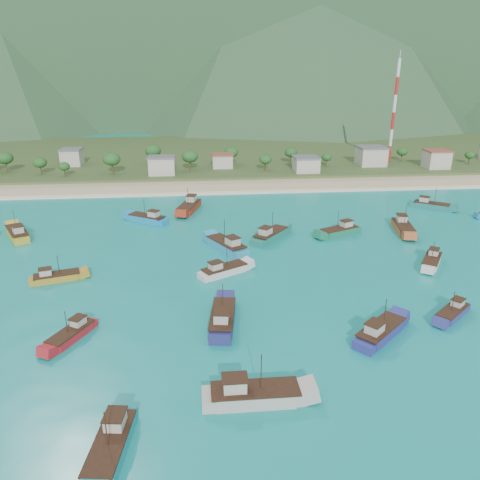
{
  "coord_description": "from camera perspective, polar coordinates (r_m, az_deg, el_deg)",
  "views": [
    {
      "loc": [
        -16.1,
        -77.15,
        38.34
      ],
      "look_at": [
        -6.9,
        18.0,
        3.0
      ],
      "focal_mm": 35.0,
      "sensor_mm": 36.0,
      "label": 1
    }
  ],
  "objects": [
    {
      "name": "boat_23",
      "position": [
        104.63,
        22.33,
        -2.43
      ],
      "size": [
        7.8,
        9.6,
        5.71
      ],
      "rotation": [
        0.0,
        0.0,
        2.54
      ],
      "color": "silver",
      "rests_on": "ground"
    },
    {
      "name": "boat_13",
      "position": [
        116.55,
        12.06,
        1.02
      ],
      "size": [
        11.27,
        7.47,
        6.45
      ],
      "rotation": [
        0.0,
        0.0,
        2.0
      ],
      "color": "#1A6F4D",
      "rests_on": "ground"
    },
    {
      "name": "boat_25",
      "position": [
        92.26,
        -2.0,
        -3.8
      ],
      "size": [
        10.4,
        7.68,
        6.05
      ],
      "rotation": [
        0.0,
        0.0,
        5.23
      ],
      "color": "silver",
      "rests_on": "ground"
    },
    {
      "name": "boat_20",
      "position": [
        75.05,
        -2.14,
        -9.67
      ],
      "size": [
        5.11,
        12.24,
        7.01
      ],
      "rotation": [
        0.0,
        0.0,
        6.14
      ],
      "color": "navy",
      "rests_on": "ground"
    },
    {
      "name": "village",
      "position": [
        185.49,
        6.06,
        9.71
      ],
      "size": [
        215.07,
        29.45,
        6.89
      ],
      "color": "beige",
      "rests_on": "ground"
    },
    {
      "name": "radio_tower",
      "position": [
        202.17,
        18.25,
        14.57
      ],
      "size": [
        1.2,
        1.2,
        40.01
      ],
      "color": "red",
      "rests_on": "ground"
    },
    {
      "name": "boat_6",
      "position": [
        55.63,
        -15.42,
        -23.1
      ],
      "size": [
        4.55,
        11.11,
        6.37
      ],
      "rotation": [
        0.0,
        0.0,
        3.01
      ],
      "color": "teal",
      "rests_on": "ground"
    },
    {
      "name": "boat_7",
      "position": [
        124.05,
        -25.49,
        0.67
      ],
      "size": [
        8.73,
        12.1,
        7.01
      ],
      "rotation": [
        0.0,
        0.0,
        0.5
      ],
      "color": "gold",
      "rests_on": "ground"
    },
    {
      "name": "boat_22",
      "position": [
        123.09,
        19.23,
        1.41
      ],
      "size": [
        5.78,
        12.44,
        7.08
      ],
      "rotation": [
        0.0,
        0.0,
        2.95
      ],
      "color": "#AF522B",
      "rests_on": "ground"
    },
    {
      "name": "land",
      "position": [
        221.1,
        -1.28,
        10.3
      ],
      "size": [
        400.0,
        110.0,
        2.4
      ],
      "primitive_type": "cube",
      "color": "#385123",
      "rests_on": "ground"
    },
    {
      "name": "boat_0",
      "position": [
        85.01,
        24.5,
        -8.11
      ],
      "size": [
        8.29,
        7.41,
        5.09
      ],
      "rotation": [
        0.0,
        0.0,
        2.25
      ],
      "color": "navy",
      "rests_on": "ground"
    },
    {
      "name": "boat_14",
      "position": [
        125.74,
        -11.18,
        2.53
      ],
      "size": [
        11.18,
        8.87,
        6.61
      ],
      "rotation": [
        0.0,
        0.0,
        0.99
      ],
      "color": "#1681BB",
      "rests_on": "ground"
    },
    {
      "name": "boat_17",
      "position": [
        110.87,
        3.71,
        0.5
      ],
      "size": [
        10.39,
        11.46,
        7.07
      ],
      "rotation": [
        0.0,
        0.0,
        5.59
      ],
      "color": "#1C7464",
      "rests_on": "ground"
    },
    {
      "name": "ground",
      "position": [
        87.65,
        5.66,
        -5.76
      ],
      "size": [
        600.0,
        600.0,
        0.0
      ],
      "primitive_type": "plane",
      "color": "#0C7F89",
      "rests_on": "ground"
    },
    {
      "name": "boat_18",
      "position": [
        104.14,
        -1.6,
        -0.76
      ],
      "size": [
        9.27,
        12.7,
        7.37
      ],
      "rotation": [
        0.0,
        0.0,
        0.51
      ],
      "color": "teal",
      "rests_on": "ground"
    },
    {
      "name": "beach",
      "position": [
        161.59,
        0.36,
        6.56
      ],
      "size": [
        400.0,
        18.0,
        1.2
      ],
      "primitive_type": "cube",
      "color": "beige",
      "rests_on": "ground"
    },
    {
      "name": "boat_19",
      "position": [
        134.13,
        -6.21,
        4.0
      ],
      "size": [
        7.21,
        13.33,
        7.55
      ],
      "rotation": [
        0.0,
        0.0,
        2.86
      ],
      "color": "maroon",
      "rests_on": "ground"
    },
    {
      "name": "surf_line",
      "position": [
        152.43,
        0.72,
        5.72
      ],
      "size": [
        400.0,
        2.5,
        0.08
      ],
      "primitive_type": "cube",
      "color": "white",
      "rests_on": "ground"
    },
    {
      "name": "boat_11",
      "position": [
        59.85,
        1.6,
        -18.44
      ],
      "size": [
        12.1,
        3.59,
        7.15
      ],
      "rotation": [
        0.0,
        0.0,
        4.71
      ],
      "color": "#B2ACA2",
      "rests_on": "ground"
    },
    {
      "name": "vegetation",
      "position": [
        184.39,
        -0.26,
        9.96
      ],
      "size": [
        276.16,
        25.97,
        9.38
      ],
      "color": "#235623",
      "rests_on": "ground"
    },
    {
      "name": "boat_12",
      "position": [
        74.85,
        16.7,
        -10.77
      ],
      "size": [
        10.5,
        9.83,
        6.57
      ],
      "rotation": [
        0.0,
        0.0,
        5.44
      ],
      "color": "navy",
      "rests_on": "ground"
    },
    {
      "name": "boat_9",
      "position": [
        76.06,
        -19.84,
        -10.82
      ],
      "size": [
        6.56,
        9.25,
        5.34
      ],
      "rotation": [
        0.0,
        0.0,
        2.66
      ],
      "color": "#B31C23",
      "rests_on": "ground"
    },
    {
      "name": "boat_10",
      "position": [
        96.24,
        -21.51,
        -4.3
      ],
      "size": [
        9.73,
        5.27,
        5.51
      ],
      "rotation": [
        0.0,
        0.0,
        5.0
      ],
      "color": "#AE8322",
      "rests_on": "ground"
    },
    {
      "name": "boat_15",
      "position": [
        146.37,
        22.24,
        3.88
      ],
      "size": [
        10.62,
        8.96,
        6.39
      ],
      "rotation": [
        0.0,
        0.0,
        4.08
      ],
      "color": "#21736E",
      "rests_on": "ground"
    }
  ]
}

